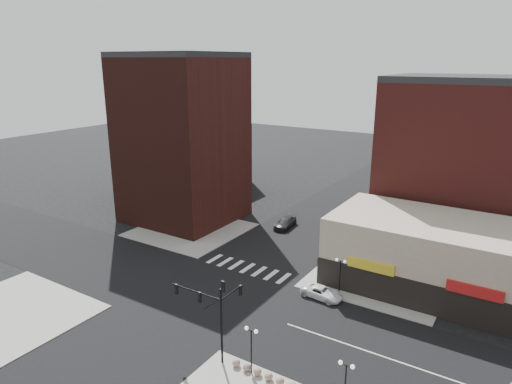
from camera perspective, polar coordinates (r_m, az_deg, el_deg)
The scene contains 17 objects.
ground at distance 51.02m, azimuth -6.20°, elevation -12.86°, with size 240.00×240.00×0.00m, color black.
road_ew at distance 51.02m, azimuth -6.20°, elevation -12.85°, with size 200.00×14.00×0.02m, color black.
road_ns at distance 51.02m, azimuth -6.20°, elevation -12.85°, with size 14.00×200.00×0.02m, color black.
sidewalk_nw at distance 69.58m, azimuth -8.14°, elevation -4.69°, with size 15.00×15.00×0.12m, color gray.
sidewalk_ne at distance 56.57m, azimuth 15.26°, elevation -10.24°, with size 15.00×15.00×0.12m, color gray.
sidewalk_sw at distance 53.30m, azimuth -29.34°, elevation -13.61°, with size 15.00×15.00×0.12m, color gray.
building_nw at distance 72.08m, azimuth -9.21°, elevation 6.27°, with size 16.00×15.00×25.00m, color #3A1712.
building_nw_low at distance 93.16m, azimuth -8.74°, elevation 4.46°, with size 20.00×18.00×12.00m, color #3A1712.
building_ne_midrise at distance 66.11m, azimuth 23.66°, elevation 2.88°, with size 18.00×15.00×22.00m, color maroon.
building_ne_row at distance 54.43m, azimuth 22.25°, elevation -8.24°, with size 24.20×12.20×8.00m.
traffic_signal at distance 39.32m, azimuth -5.21°, elevation -14.03°, with size 5.59×3.09×7.77m.
street_lamp_se_a at distance 38.23m, azimuth -0.60°, elevation -17.88°, with size 1.22×0.32×4.16m.
street_lamp_se_b at distance 35.34m, azimuth 11.17°, elevation -21.48°, with size 1.22×0.32×4.16m.
street_lamp_ne at distance 50.32m, azimuth 10.50°, elevation -9.28°, with size 1.22×0.32×4.16m.
bollard_row at distance 38.80m, azimuth 3.03°, elevation -22.53°, with size 9.07×0.67×0.67m.
white_suv at distance 50.73m, azimuth 8.24°, elevation -12.31°, with size 2.11×4.57×1.27m, color white.
dark_sedan_north at distance 69.87m, azimuth 3.70°, elevation -3.85°, with size 2.15×5.28×1.53m, color black.
Camera 1 is at (28.30, -34.49, 24.75)m, focal length 32.00 mm.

